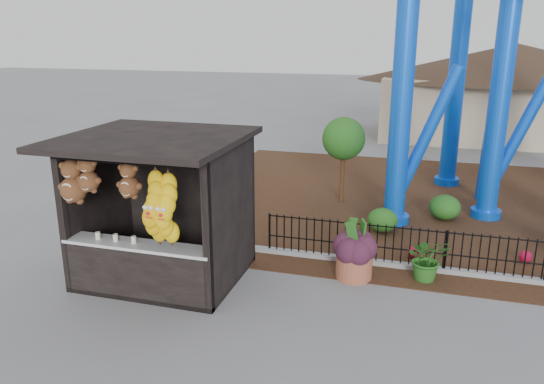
# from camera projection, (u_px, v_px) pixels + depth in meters

# --- Properties ---
(ground) EXTENTS (120.00, 120.00, 0.00)m
(ground) POSITION_uv_depth(u_px,v_px,m) (286.00, 323.00, 9.65)
(ground) COLOR slate
(ground) RESTS_ON ground
(mulch_bed) EXTENTS (18.00, 12.00, 0.02)m
(mulch_bed) POSITION_uv_depth(u_px,v_px,m) (483.00, 208.00, 15.91)
(mulch_bed) COLOR #331E11
(mulch_bed) RESTS_ON ground
(curb) EXTENTS (18.00, 0.18, 0.12)m
(curb) POSITION_uv_depth(u_px,v_px,m) (503.00, 277.00, 11.31)
(curb) COLOR gray
(curb) RESTS_ON ground
(prize_booth) EXTENTS (3.50, 3.40, 3.12)m
(prize_booth) POSITION_uv_depth(u_px,v_px,m) (156.00, 213.00, 10.84)
(prize_booth) COLOR black
(prize_booth) RESTS_ON ground
(terracotta_planter) EXTENTS (0.82, 0.82, 0.59)m
(terracotta_planter) POSITION_uv_depth(u_px,v_px,m) (354.00, 265.00, 11.35)
(terracotta_planter) COLOR #985037
(terracotta_planter) RESTS_ON ground
(planter_foliage) EXTENTS (0.70, 0.70, 0.64)m
(planter_foliage) POSITION_uv_depth(u_px,v_px,m) (355.00, 238.00, 11.17)
(planter_foliage) COLOR #351525
(planter_foliage) RESTS_ON terracotta_planter
(potted_plant) EXTENTS (1.04, 0.95, 0.98)m
(potted_plant) POSITION_uv_depth(u_px,v_px,m) (428.00, 258.00, 11.20)
(potted_plant) COLOR #185319
(potted_plant) RESTS_ON ground
(landscaping) EXTENTS (9.07, 3.62, 0.70)m
(landscaping) POSITION_uv_depth(u_px,v_px,m) (500.00, 226.00, 13.55)
(landscaping) COLOR #205218
(landscaping) RESTS_ON mulch_bed
(pavilion) EXTENTS (15.00, 15.00, 4.80)m
(pavilion) POSITION_uv_depth(u_px,v_px,m) (513.00, 76.00, 25.52)
(pavilion) COLOR #BFAD8C
(pavilion) RESTS_ON ground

